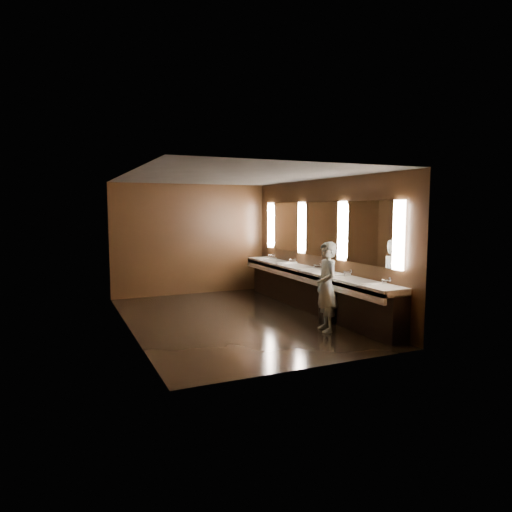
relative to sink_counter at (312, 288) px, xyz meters
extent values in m
plane|color=black|center=(-1.79, 0.00, -0.50)|extent=(6.00, 6.00, 0.00)
cube|color=#2D2D2B|center=(-1.79, 0.00, 2.30)|extent=(4.00, 6.00, 0.02)
cube|color=black|center=(-1.79, 3.00, 0.90)|extent=(4.00, 0.02, 2.80)
cube|color=black|center=(-1.79, -3.00, 0.90)|extent=(4.00, 0.02, 2.80)
cube|color=black|center=(-3.79, 0.00, 0.90)|extent=(0.02, 6.00, 2.80)
cube|color=black|center=(0.21, 0.00, 0.90)|extent=(0.02, 6.00, 2.80)
cube|color=black|center=(0.03, 0.00, -0.09)|extent=(0.36, 5.40, 0.81)
cube|color=silver|center=(-0.07, 0.00, 0.35)|extent=(0.55, 5.40, 0.12)
cube|color=silver|center=(-0.31, 0.00, 0.27)|extent=(0.06, 5.40, 0.18)
cylinder|color=silver|center=(0.12, -2.20, 0.49)|extent=(0.18, 0.04, 0.04)
cylinder|color=silver|center=(0.12, -1.10, 0.49)|extent=(0.18, 0.04, 0.04)
cylinder|color=silver|center=(0.12, 0.00, 0.49)|extent=(0.18, 0.04, 0.04)
cylinder|color=silver|center=(0.12, 1.10, 0.49)|extent=(0.18, 0.04, 0.04)
cylinder|color=silver|center=(0.12, 2.20, 0.49)|extent=(0.18, 0.04, 0.04)
cube|color=white|center=(0.18, -2.40, 1.25)|extent=(0.06, 0.22, 1.15)
cube|color=white|center=(0.19, -1.60, 1.25)|extent=(0.03, 1.32, 1.15)
cube|color=white|center=(0.18, -0.80, 1.25)|extent=(0.06, 0.23, 1.15)
cube|color=white|center=(0.19, 0.00, 1.25)|extent=(0.03, 1.32, 1.15)
cube|color=white|center=(0.18, 0.80, 1.25)|extent=(0.06, 0.23, 1.15)
cube|color=white|center=(0.19, 1.60, 1.25)|extent=(0.03, 1.32, 1.15)
cube|color=white|center=(0.18, 2.40, 1.25)|extent=(0.06, 0.22, 1.15)
imported|color=#9BBBE7|center=(-0.59, -1.46, 0.31)|extent=(0.49, 0.65, 1.60)
cylinder|color=black|center=(-0.22, -0.95, -0.20)|extent=(0.50, 0.50, 0.58)
camera|label=1|loc=(-5.00, -8.25, 1.70)|focal=32.00mm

